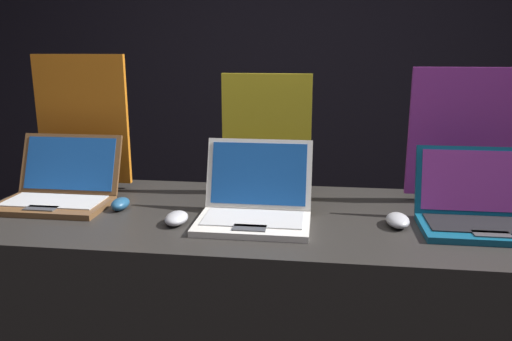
# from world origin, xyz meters

# --- Properties ---
(wall_back) EXTENTS (8.00, 0.05, 2.80)m
(wall_back) POSITION_xyz_m (0.00, 2.23, 1.40)
(wall_back) COLOR black
(wall_back) RESTS_ON ground_plane
(display_counter) EXTENTS (1.90, 0.74, 0.91)m
(display_counter) POSITION_xyz_m (0.00, 0.37, 0.46)
(display_counter) COLOR #282623
(display_counter) RESTS_ON ground_plane
(laptop_front) EXTENTS (0.38, 0.32, 0.23)m
(laptop_front) POSITION_xyz_m (-0.71, 0.40, 0.97)
(laptop_front) COLOR brown
(laptop_front) RESTS_ON display_counter
(mouse_front) EXTENTS (0.06, 0.10, 0.04)m
(mouse_front) POSITION_xyz_m (-0.47, 0.35, 0.93)
(mouse_front) COLOR navy
(mouse_front) RESTS_ON display_counter
(promo_stand_front) EXTENTS (0.37, 0.07, 0.52)m
(promo_stand_front) POSITION_xyz_m (-0.71, 0.61, 1.17)
(promo_stand_front) COLOR black
(promo_stand_front) RESTS_ON display_counter
(laptop_middle) EXTENTS (0.36, 0.32, 0.24)m
(laptop_middle) POSITION_xyz_m (0.01, 0.30, 0.97)
(laptop_middle) COLOR silver
(laptop_middle) RESTS_ON display_counter
(mouse_middle) EXTENTS (0.07, 0.11, 0.04)m
(mouse_middle) POSITION_xyz_m (-0.24, 0.24, 0.93)
(mouse_middle) COLOR #B2B2B7
(mouse_middle) RESTS_ON display_counter
(promo_stand_middle) EXTENTS (0.34, 0.07, 0.45)m
(promo_stand_middle) POSITION_xyz_m (0.01, 0.63, 1.13)
(promo_stand_middle) COLOR black
(promo_stand_middle) RESTS_ON display_counter
(laptop_back) EXTENTS (0.37, 0.28, 0.24)m
(laptop_back) POSITION_xyz_m (0.71, 0.33, 0.97)
(laptop_back) COLOR #0F5170
(laptop_back) RESTS_ON display_counter
(mouse_back) EXTENTS (0.07, 0.12, 0.04)m
(mouse_back) POSITION_xyz_m (0.46, 0.31, 0.93)
(mouse_back) COLOR #B2B2B7
(mouse_back) RESTS_ON display_counter
(promo_stand_back) EXTENTS (0.37, 0.07, 0.48)m
(promo_stand_back) POSITION_xyz_m (0.71, 0.61, 1.14)
(promo_stand_back) COLOR black
(promo_stand_back) RESTS_ON display_counter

